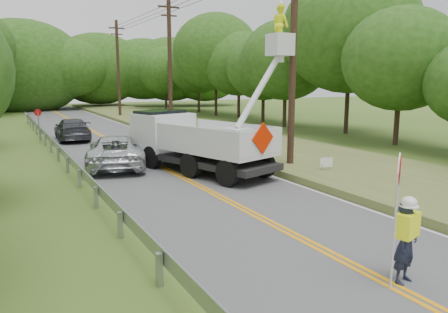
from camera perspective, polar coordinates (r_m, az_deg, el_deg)
name	(u,v)px	position (r m, az deg, el deg)	size (l,w,h in m)	color
ground	(349,264)	(10.37, 16.16, -13.47)	(140.00, 140.00, 0.00)	#405B1F
road	(150,161)	(22.18, -9.71, -0.56)	(7.20, 96.00, 0.03)	#515254
guardrail	(63,154)	(22.10, -20.44, 0.33)	(0.18, 48.00, 0.77)	gray
utility_poles	(212,59)	(26.52, -1.62, 12.73)	(1.60, 43.30, 10.00)	black
tall_grass_verge	(268,148)	(25.24, 5.77, 1.15)	(7.00, 96.00, 0.30)	#56632E
treeline_right	(284,53)	(38.47, 7.87, 13.27)	(11.98, 55.02, 11.89)	#332319
treeline_horizon	(36,68)	(63.36, -23.47, 10.63)	(56.06, 14.09, 12.41)	#204711
flagger	(406,237)	(9.50, 22.83, -9.69)	(1.06, 0.56, 2.72)	#191E33
bucket_truck	(191,134)	(19.78, -4.36, 2.96)	(5.86, 7.78, 7.16)	black
suv_silver	(116,151)	(20.76, -14.00, 0.68)	(2.49, 5.39, 1.50)	silver
suv_darkgrey	(72,129)	(30.91, -19.34, 3.41)	(2.04, 5.02, 1.46)	#3C3E45
stop_sign_permanent	(38,121)	(29.95, -23.22, 4.30)	(0.47, 0.11, 2.22)	gray
yard_sign	(326,163)	(18.75, 13.30, -0.84)	(0.56, 0.17, 0.82)	white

